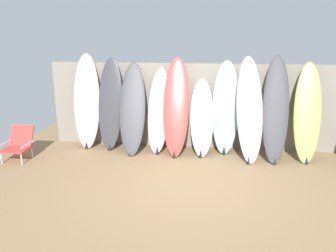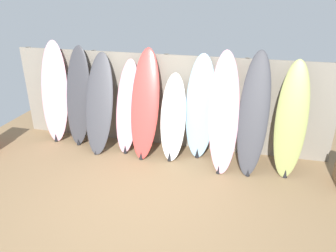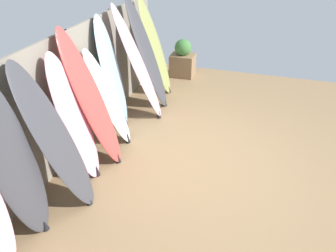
{
  "view_description": "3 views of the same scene",
  "coord_description": "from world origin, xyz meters",
  "views": [
    {
      "loc": [
        0.36,
        -4.81,
        2.39
      ],
      "look_at": [
        -0.32,
        0.52,
        0.87
      ],
      "focal_mm": 35.0,
      "sensor_mm": 36.0,
      "label": 1
    },
    {
      "loc": [
        1.47,
        -3.74,
        2.99
      ],
      "look_at": [
        0.41,
        0.52,
        1.06
      ],
      "focal_mm": 35.0,
      "sensor_mm": 36.0,
      "label": 2
    },
    {
      "loc": [
        -3.75,
        -0.59,
        2.93
      ],
      "look_at": [
        -0.21,
        0.51,
        0.71
      ],
      "focal_mm": 35.0,
      "sensor_mm": 36.0,
      "label": 3
    }
  ],
  "objects": [
    {
      "name": "surfboard_white_5",
      "position": [
        0.23,
        1.6,
        0.74
      ],
      "size": [
        0.52,
        0.69,
        1.51
      ],
      "color": "white",
      "rests_on": "ground"
    },
    {
      "name": "surfboard_olive_9",
      "position": [
        2.23,
        1.54,
        0.93
      ],
      "size": [
        0.56,
        0.72,
        1.88
      ],
      "color": "olive",
      "rests_on": "ground"
    },
    {
      "name": "fence_back",
      "position": [
        -0.0,
        2.01,
        0.9
      ],
      "size": [
        6.08,
        0.11,
        1.8
      ],
      "color": "gray",
      "rests_on": "ground"
    },
    {
      "name": "surfboard_pink_3",
      "position": [
        -0.65,
        1.62,
        0.85
      ],
      "size": [
        0.51,
        0.58,
        1.73
      ],
      "color": "pink",
      "rests_on": "ground"
    },
    {
      "name": "ground",
      "position": [
        0.0,
        0.0,
        0.0
      ],
      "size": [
        7.68,
        7.68,
        0.0
      ],
      "primitive_type": "plane",
      "color": "#8E704C"
    },
    {
      "name": "surfboard_charcoal_8",
      "position": [
        1.63,
        1.48,
        0.99
      ],
      "size": [
        0.54,
        0.83,
        2.01
      ],
      "color": "#38383D",
      "rests_on": "ground"
    },
    {
      "name": "planter_box",
      "position": [
        3.24,
        1.24,
        0.38
      ],
      "size": [
        0.45,
        0.53,
        0.85
      ],
      "color": "#846647",
      "rests_on": "ground"
    },
    {
      "name": "surfboard_charcoal_2",
      "position": [
        -1.18,
        1.55,
        0.9
      ],
      "size": [
        0.58,
        0.78,
        1.82
      ],
      "color": "#38383D",
      "rests_on": "ground"
    },
    {
      "name": "surfboard_pink_7",
      "position": [
        1.14,
        1.46,
        0.98
      ],
      "size": [
        0.6,
        0.9,
        1.98
      ],
      "color": "pink",
      "rests_on": "ground"
    },
    {
      "name": "surfboard_skyblue_6",
      "position": [
        0.7,
        1.74,
        0.92
      ],
      "size": [
        0.53,
        0.42,
        1.88
      ],
      "color": "#8CB7D6",
      "rests_on": "ground"
    },
    {
      "name": "surfboard_red_4",
      "position": [
        -0.29,
        1.57,
        0.96
      ],
      "size": [
        0.54,
        0.77,
        1.94
      ],
      "color": "#D13D38",
      "rests_on": "ground"
    },
    {
      "name": "surfboard_charcoal_1",
      "position": [
        -1.69,
        1.7,
        0.95
      ],
      "size": [
        0.57,
        0.51,
        1.92
      ],
      "color": "#38383D",
      "rests_on": "ground"
    }
  ]
}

